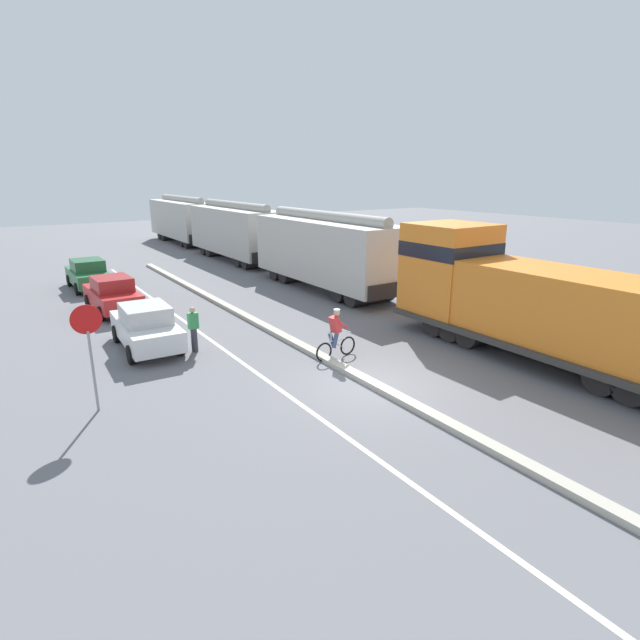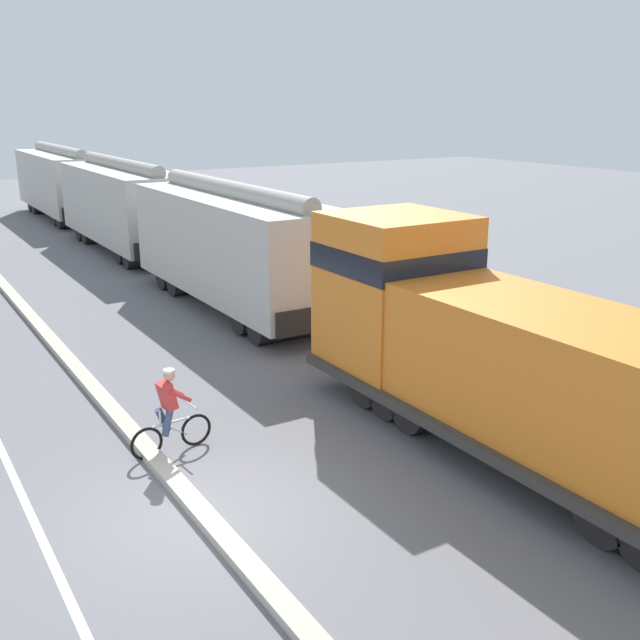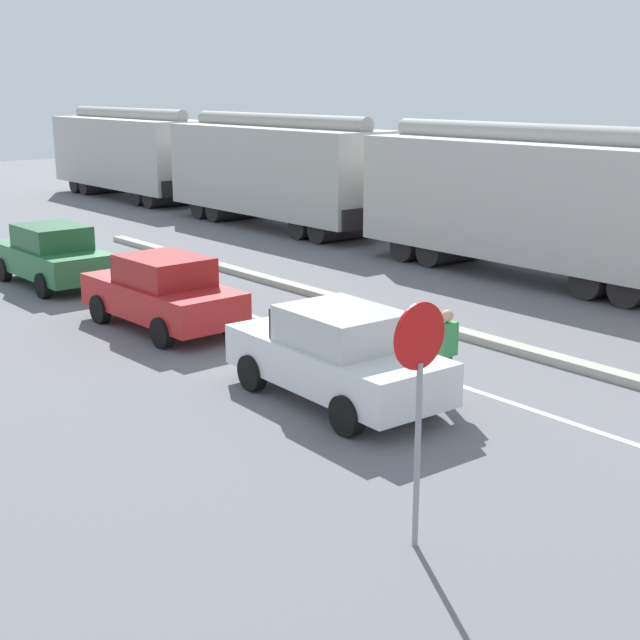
{
  "view_description": "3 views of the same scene",
  "coord_description": "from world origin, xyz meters",
  "px_view_note": "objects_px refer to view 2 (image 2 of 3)",
  "views": [
    {
      "loc": [
        -8.73,
        -10.56,
        5.98
      ],
      "look_at": [
        0.58,
        3.6,
        1.04
      ],
      "focal_mm": 28.0,
      "sensor_mm": 36.0,
      "label": 1
    },
    {
      "loc": [
        -4.06,
        -10.44,
        6.62
      ],
      "look_at": [
        4.0,
        2.68,
        2.09
      ],
      "focal_mm": 42.0,
      "sensor_mm": 36.0,
      "label": 2
    },
    {
      "loc": [
        -13.75,
        -3.83,
        5.12
      ],
      "look_at": [
        -3.23,
        9.06,
        0.75
      ],
      "focal_mm": 50.0,
      "sensor_mm": 36.0,
      "label": 3
    }
  ],
  "objects_px": {
    "locomotive": "(507,363)",
    "hopper_car_middle": "(123,205)",
    "hopper_car_lead": "(234,247)",
    "cyclist": "(170,414)",
    "hopper_car_trailing": "(62,182)"
  },
  "relations": [
    {
      "from": "hopper_car_lead",
      "to": "hopper_car_middle",
      "type": "xyz_separation_m",
      "value": [
        0.0,
        11.6,
        0.0
      ]
    },
    {
      "from": "hopper_car_middle",
      "to": "cyclist",
      "type": "height_order",
      "value": "hopper_car_middle"
    },
    {
      "from": "hopper_car_middle",
      "to": "cyclist",
      "type": "distance_m",
      "value": 21.3
    },
    {
      "from": "cyclist",
      "to": "hopper_car_middle",
      "type": "bearing_deg",
      "value": 74.71
    },
    {
      "from": "hopper_car_lead",
      "to": "cyclist",
      "type": "xyz_separation_m",
      "value": [
        -5.61,
        -8.91,
        -1.26
      ]
    },
    {
      "from": "cyclist",
      "to": "locomotive",
      "type": "bearing_deg",
      "value": -30.1
    },
    {
      "from": "locomotive",
      "to": "hopper_car_middle",
      "type": "bearing_deg",
      "value": 90.0
    },
    {
      "from": "hopper_car_lead",
      "to": "cyclist",
      "type": "height_order",
      "value": "hopper_car_lead"
    },
    {
      "from": "hopper_car_lead",
      "to": "cyclist",
      "type": "relative_size",
      "value": 6.18
    },
    {
      "from": "hopper_car_lead",
      "to": "cyclist",
      "type": "bearing_deg",
      "value": -122.19
    },
    {
      "from": "locomotive",
      "to": "cyclist",
      "type": "height_order",
      "value": "locomotive"
    },
    {
      "from": "locomotive",
      "to": "hopper_car_trailing",
      "type": "xyz_separation_m",
      "value": [
        0.0,
        35.36,
        0.28
      ]
    },
    {
      "from": "locomotive",
      "to": "hopper_car_middle",
      "type": "relative_size",
      "value": 1.1
    },
    {
      "from": "hopper_car_trailing",
      "to": "cyclist",
      "type": "relative_size",
      "value": 6.18
    },
    {
      "from": "hopper_car_lead",
      "to": "hopper_car_trailing",
      "type": "distance_m",
      "value": 23.2
    }
  ]
}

